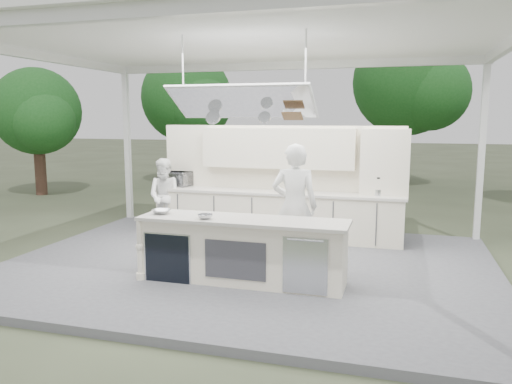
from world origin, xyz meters
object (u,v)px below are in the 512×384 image
(sous_chef, at_px, (166,197))
(back_counter, at_px, (276,214))
(demo_island, at_px, (241,250))
(head_chef, at_px, (295,206))

(sous_chef, bearing_deg, back_counter, -2.63)
(back_counter, bearing_deg, sous_chef, -171.14)
(demo_island, relative_size, head_chef, 1.54)
(back_counter, xyz_separation_m, head_chef, (0.79, -1.92, 0.53))
(demo_island, xyz_separation_m, sous_chef, (-2.42, 2.46, 0.31))
(back_counter, bearing_deg, demo_island, -86.37)
(demo_island, height_order, back_counter, same)
(head_chef, bearing_deg, sous_chef, -33.60)
(demo_island, height_order, sous_chef, sous_chef)
(sous_chef, bearing_deg, demo_island, -56.92)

